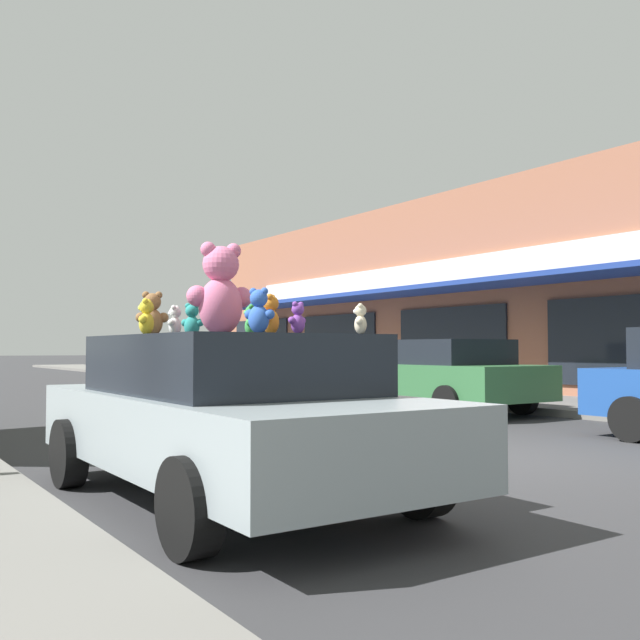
% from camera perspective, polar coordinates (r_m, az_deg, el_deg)
% --- Properties ---
extents(ground_plane, '(260.00, 260.00, 0.00)m').
position_cam_1_polar(ground_plane, '(8.50, 12.22, -10.62)').
color(ground_plane, '#333335').
extents(plush_art_car, '(2.05, 4.25, 1.34)m').
position_cam_1_polar(plush_art_car, '(5.91, -7.38, -7.32)').
color(plush_art_car, '#8C999E').
rests_on(plush_art_car, ground_plane).
extents(teddy_bear_giant, '(0.56, 0.37, 0.75)m').
position_cam_1_polar(teddy_bear_giant, '(5.81, -7.96, 2.35)').
color(teddy_bear_giant, pink).
rests_on(teddy_bear_giant, plush_art_car).
extents(teddy_bear_white, '(0.17, 0.17, 0.25)m').
position_cam_1_polar(teddy_bear_white, '(6.03, -11.53, -0.08)').
color(teddy_bear_white, white).
rests_on(teddy_bear_white, plush_art_car).
extents(teddy_bear_orange, '(0.21, 0.22, 0.31)m').
position_cam_1_polar(teddy_bear_orange, '(5.47, -3.97, 0.40)').
color(teddy_bear_orange, orange).
rests_on(teddy_bear_orange, plush_art_car).
extents(teddy_bear_yellow, '(0.18, 0.21, 0.29)m').
position_cam_1_polar(teddy_bear_yellow, '(5.75, -13.73, 0.21)').
color(teddy_bear_yellow, yellow).
rests_on(teddy_bear_yellow, plush_art_car).
extents(teddy_bear_cream, '(0.15, 0.16, 0.23)m').
position_cam_1_polar(teddy_bear_cream, '(5.34, 3.24, 0.05)').
color(teddy_bear_cream, beige).
rests_on(teddy_bear_cream, plush_art_car).
extents(teddy_bear_brown, '(0.29, 0.22, 0.39)m').
position_cam_1_polar(teddy_bear_brown, '(6.32, -13.29, 0.42)').
color(teddy_bear_brown, olive).
rests_on(teddy_bear_brown, plush_art_car).
extents(teddy_bear_purple, '(0.18, 0.13, 0.24)m').
position_cam_1_polar(teddy_bear_purple, '(5.24, -1.79, 0.13)').
color(teddy_bear_purple, purple).
rests_on(teddy_bear_purple, plush_art_car).
extents(teddy_bear_blue, '(0.20, 0.24, 0.33)m').
position_cam_1_polar(teddy_bear_blue, '(5.08, -4.91, 0.69)').
color(teddy_bear_blue, blue).
rests_on(teddy_bear_blue, plush_art_car).
extents(teddy_bear_green, '(0.17, 0.21, 0.29)m').
position_cam_1_polar(teddy_bear_green, '(6.37, -5.53, -0.08)').
color(teddy_bear_green, green).
rests_on(teddy_bear_green, plush_art_car).
extents(teddy_bear_teal, '(0.20, 0.22, 0.31)m').
position_cam_1_polar(teddy_bear_teal, '(6.61, -10.20, -0.04)').
color(teddy_bear_teal, teal).
rests_on(teddy_bear_teal, plush_art_car).
extents(parked_car_far_center, '(2.13, 4.64, 1.41)m').
position_cam_1_polar(parked_car_far_center, '(14.25, 8.92, -4.18)').
color(parked_car_far_center, '#336B3D').
rests_on(parked_car_far_center, ground_plane).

